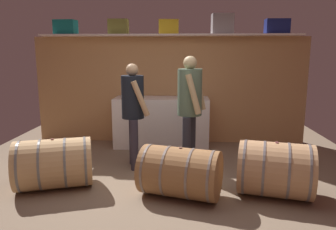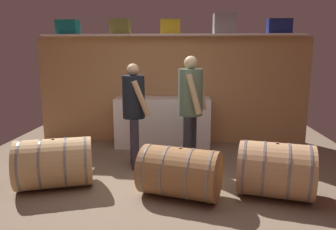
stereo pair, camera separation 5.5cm
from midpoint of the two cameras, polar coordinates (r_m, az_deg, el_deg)
ground_plane at (r=4.62m, az=-0.38°, el=-10.87°), size 6.34×8.24×0.02m
back_wall_panel at (r=6.22m, az=0.88°, el=4.41°), size 5.14×0.10×2.01m
high_shelf_board at (r=6.04m, az=0.84°, el=13.93°), size 4.73×0.40×0.03m
toolcase_teal at (r=6.44m, az=-17.06°, el=14.59°), size 0.41×0.27×0.26m
toolcase_olive at (r=6.17m, az=-8.20°, el=15.16°), size 0.35×0.22×0.27m
toolcase_yellow at (r=6.05m, az=0.65°, el=15.29°), size 0.37×0.26×0.26m
toolcase_grey at (r=6.08m, az=10.15°, el=15.57°), size 0.39×0.30×0.35m
toolcase_navy at (r=6.25m, az=19.30°, el=14.58°), size 0.41×0.23×0.26m
work_cabinet at (r=5.96m, az=-0.61°, el=-1.25°), size 1.71×0.61×0.91m
wine_bottle_dark at (r=5.72m, az=-5.63°, el=4.25°), size 0.07×0.07×0.34m
wine_glass at (r=5.65m, az=5.05°, el=3.82°), size 0.08×0.08×0.15m
wine_barrel_near at (r=4.40m, az=-19.11°, el=-8.04°), size 1.08×0.88×0.65m
wine_barrel_far at (r=4.10m, az=18.84°, el=-9.19°), size 0.98×0.84×0.67m
wine_barrel_flank at (r=3.90m, az=2.54°, el=-10.10°), size 1.06×0.83×0.61m
winemaker_pouring at (r=4.78m, az=-5.69°, el=1.84°), size 0.44×0.50×1.56m
visitor_tasting at (r=4.69m, az=4.39°, el=2.52°), size 0.43×0.53×1.67m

